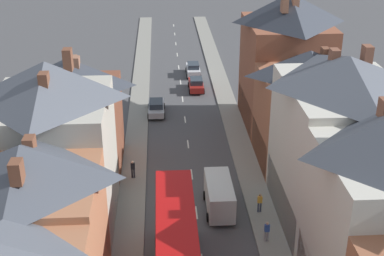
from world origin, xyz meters
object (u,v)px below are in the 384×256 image
at_px(pedestrian_mid_left, 267,231).
at_px(pedestrian_far_left, 133,168).
at_px(delivery_van, 219,195).
at_px(car_mid_black, 193,69).
at_px(double_decker_bus_lead, 176,246).
at_px(car_parked_right_a, 156,107).
at_px(car_parked_left_a, 196,84).
at_px(pedestrian_mid_right, 260,202).

relative_size(pedestrian_mid_left, pedestrian_far_left, 1.00).
bearing_deg(pedestrian_far_left, delivery_van, -37.04).
bearing_deg(pedestrian_mid_left, car_mid_black, 94.56).
bearing_deg(double_decker_bus_lead, pedestrian_mid_left, 29.38).
height_order(car_parked_right_a, delivery_van, delivery_van).
xyz_separation_m(car_parked_left_a, car_parked_right_a, (-4.90, -7.01, -0.02)).
bearing_deg(pedestrian_mid_right, car_parked_left_a, 96.45).
xyz_separation_m(car_mid_black, pedestrian_far_left, (-6.90, -27.09, 0.18)).
relative_size(car_parked_right_a, pedestrian_mid_left, 2.81).
distance_m(double_decker_bus_lead, delivery_van, 9.00).
distance_m(delivery_van, pedestrian_mid_left, 5.32).
relative_size(double_decker_bus_lead, car_parked_left_a, 2.64).
height_order(delivery_van, pedestrian_mid_left, delivery_van).
xyz_separation_m(car_parked_right_a, pedestrian_mid_right, (7.97, -20.18, 0.24)).
bearing_deg(pedestrian_far_left, pedestrian_mid_left, -44.44).
bearing_deg(double_decker_bus_lead, pedestrian_mid_right, 47.94).
bearing_deg(car_parked_right_a, delivery_van, -75.88).
height_order(pedestrian_mid_left, pedestrian_mid_right, same).
height_order(car_mid_black, delivery_van, delivery_van).
xyz_separation_m(double_decker_bus_lead, car_parked_left_a, (3.61, 34.60, -2.00)).
relative_size(car_parked_left_a, pedestrian_mid_left, 2.55).
bearing_deg(double_decker_bus_lead, car_parked_right_a, 92.68).
bearing_deg(pedestrian_far_left, car_mid_black, 75.71).
relative_size(delivery_van, pedestrian_mid_left, 3.23).
relative_size(delivery_van, pedestrian_far_left, 3.23).
distance_m(double_decker_bus_lead, car_parked_left_a, 34.85).
height_order(double_decker_bus_lead, pedestrian_mid_right, double_decker_bus_lead).
bearing_deg(car_parked_right_a, car_mid_black, 69.08).
distance_m(double_decker_bus_lead, pedestrian_far_left, 13.83).
distance_m(car_parked_left_a, car_parked_right_a, 8.56).
distance_m(double_decker_bus_lead, pedestrian_mid_right, 10.13).
bearing_deg(pedestrian_far_left, car_parked_left_a, 72.03).
relative_size(car_mid_black, pedestrian_far_left, 2.65).
xyz_separation_m(car_parked_left_a, pedestrian_mid_left, (2.93, -30.92, 0.22)).
relative_size(double_decker_bus_lead, pedestrian_far_left, 6.71).
bearing_deg(delivery_van, pedestrian_mid_right, -12.93).
bearing_deg(double_decker_bus_lead, delivery_van, 66.01).
distance_m(car_parked_left_a, delivery_van, 26.49).
distance_m(car_parked_right_a, pedestrian_far_left, 14.41).
xyz_separation_m(car_parked_right_a, car_mid_black, (4.90, 12.82, 0.06)).
height_order(car_parked_left_a, car_parked_right_a, car_parked_left_a).
bearing_deg(car_mid_black, double_decker_bus_lead, -95.10).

